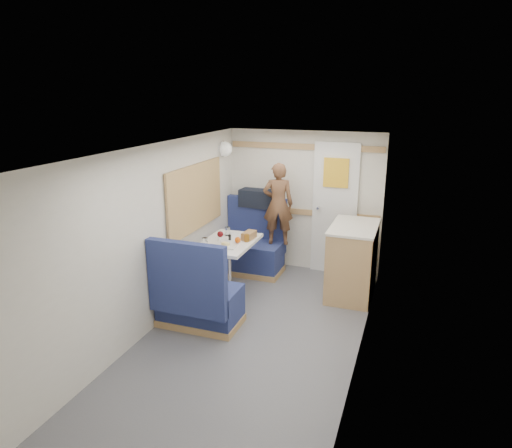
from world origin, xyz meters
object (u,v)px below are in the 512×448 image
at_px(galley_counter, 352,260).
at_px(tray, 227,244).
at_px(salt_grinder, 219,237).
at_px(tumbler_left, 205,242).
at_px(cheese_block, 226,244).
at_px(orange_fruit, 238,240).
at_px(tumbler_mid, 228,231).
at_px(dinette_table, 228,253).
at_px(duffel_bag, 258,198).
at_px(bread_loaf, 249,235).
at_px(dome_light, 225,149).
at_px(bench_near, 198,301).
at_px(pepper_grinder, 230,238).
at_px(person, 278,204).
at_px(beer_glass, 247,238).
at_px(wine_glass, 220,235).
at_px(bench_far, 252,251).

bearing_deg(galley_counter, tray, -154.38).
relative_size(galley_counter, salt_grinder, 9.96).
relative_size(galley_counter, tumbler_left, 8.36).
bearing_deg(cheese_block, orange_fruit, 51.15).
bearing_deg(galley_counter, orange_fruit, -155.23).
bearing_deg(tumbler_mid, dinette_table, -66.28).
height_order(galley_counter, duffel_bag, duffel_bag).
xyz_separation_m(cheese_block, bread_loaf, (0.16, 0.37, 0.01)).
distance_m(tumbler_left, bread_loaf, 0.60).
relative_size(dome_light, orange_fruit, 2.74).
height_order(bench_near, galley_counter, bench_near).
height_order(duffel_bag, cheese_block, duffel_bag).
height_order(cheese_block, pepper_grinder, pepper_grinder).
bearing_deg(galley_counter, person, 162.38).
xyz_separation_m(tumbler_left, pepper_grinder, (0.20, 0.28, -0.01)).
xyz_separation_m(tumbler_left, beer_glass, (0.41, 0.34, -0.01)).
bearing_deg(cheese_block, duffel_bag, 92.09).
xyz_separation_m(galley_counter, wine_glass, (-1.51, -0.68, 0.38)).
xyz_separation_m(bench_near, bread_loaf, (0.21, 1.05, 0.47)).
relative_size(tumbler_mid, beer_glass, 1.17).
height_order(dinette_table, salt_grinder, salt_grinder).
bearing_deg(duffel_bag, bread_loaf, -73.78).
xyz_separation_m(salt_grinder, bread_loaf, (0.32, 0.19, 0.00)).
height_order(pepper_grinder, salt_grinder, salt_grinder).
relative_size(bench_far, wine_glass, 6.25).
distance_m(bench_far, bench_near, 1.73).
relative_size(person, beer_glass, 12.21).
bearing_deg(tumbler_left, person, 64.50).
bearing_deg(orange_fruit, salt_grinder, 167.78).
bearing_deg(cheese_block, tumbler_mid, 110.06).
height_order(dinette_table, tumbler_mid, tumbler_mid).
xyz_separation_m(duffel_bag, tumbler_mid, (-0.10, -0.89, -0.25)).
relative_size(person, bread_loaf, 5.16).
bearing_deg(cheese_block, beer_glass, 55.94).
relative_size(duffel_bag, tumbler_mid, 4.75).
relative_size(bench_near, tumbler_mid, 9.57).
xyz_separation_m(galley_counter, tumbler_left, (-1.65, -0.82, 0.31)).
bearing_deg(pepper_grinder, tumbler_mid, 119.46).
distance_m(cheese_block, beer_glass, 0.31).
xyz_separation_m(bench_far, tumbler_left, (-0.18, -1.13, 0.47)).
distance_m(cheese_block, salt_grinder, 0.25).
relative_size(bench_near, duffel_bag, 2.01).
bearing_deg(bench_far, dome_light, -177.88).
bearing_deg(bench_near, tumbler_mid, 95.32).
distance_m(person, tumbler_left, 1.31).
bearing_deg(salt_grinder, wine_glass, -61.48).
bearing_deg(beer_glass, bench_near, -103.50).
relative_size(bench_near, person, 0.92).
height_order(wine_glass, bread_loaf, wine_glass).
xyz_separation_m(duffel_bag, beer_glass, (0.22, -1.05, -0.26)).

